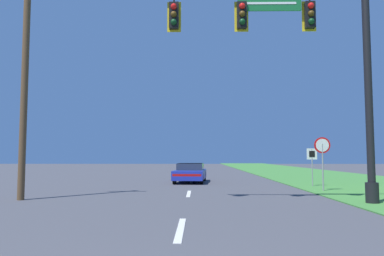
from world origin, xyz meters
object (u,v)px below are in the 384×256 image
Objects in this scene: signal_mast at (310,56)px; utility_pole_near at (25,74)px; route_sign_post at (312,158)px; stop_sign at (322,152)px; car_ahead at (190,173)px.

utility_pole_near is (-10.65, 1.04, -0.39)m from signal_mast.
utility_pole_near reaches higher than route_sign_post.
signal_mast reaches higher than stop_sign.
stop_sign is 2.80m from route_sign_post.
route_sign_post is (0.34, 2.76, -0.34)m from stop_sign.
stop_sign reaches higher than route_sign_post.
signal_mast is 1.77× the size of car_ahead.
stop_sign is (1.90, 4.65, -3.33)m from signal_mast.
utility_pole_near is (-6.21, -9.82, 4.20)m from car_ahead.
route_sign_post is 0.22× the size of utility_pole_near.
stop_sign is 1.23× the size of route_sign_post.
signal_mast is 6.03m from stop_sign.
stop_sign is 13.39m from utility_pole_near.
car_ahead is 0.51× the size of utility_pole_near.
stop_sign is at bearing 67.79° from signal_mast.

